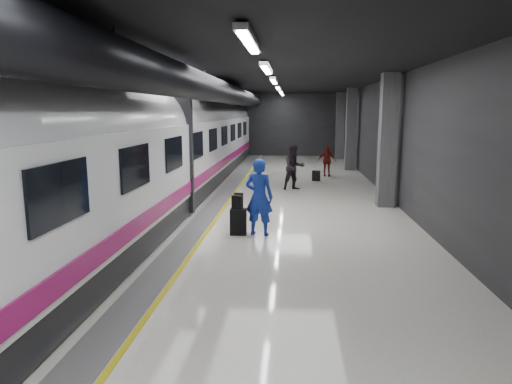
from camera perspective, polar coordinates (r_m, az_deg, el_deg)
name	(u,v)px	position (r m, az deg, el deg)	size (l,w,h in m)	color
ground	(249,217)	(14.26, -0.93, -3.09)	(40.00, 40.00, 0.00)	silver
platform_hall	(242,102)	(14.87, -1.73, 11.19)	(10.02, 40.02, 4.51)	black
train	(144,150)	(14.61, -13.79, 5.16)	(3.05, 38.00, 4.05)	black
traveler_main	(259,197)	(11.98, 0.39, -0.63)	(0.75, 0.49, 2.05)	#1A36C8
suitcase_main	(238,222)	(12.15, -2.23, -3.72)	(0.43, 0.27, 0.71)	black
shoulder_bag	(237,202)	(12.01, -2.39, -1.28)	(0.27, 0.14, 0.36)	black
traveler_far_a	(294,167)	(19.02, 4.77, 3.10)	(0.92, 0.72, 1.90)	black
traveler_far_b	(327,161)	(23.37, 8.83, 3.88)	(0.91, 0.38, 1.55)	maroon
suitcase_far	(316,176)	(21.71, 7.52, 2.03)	(0.33, 0.22, 0.49)	black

